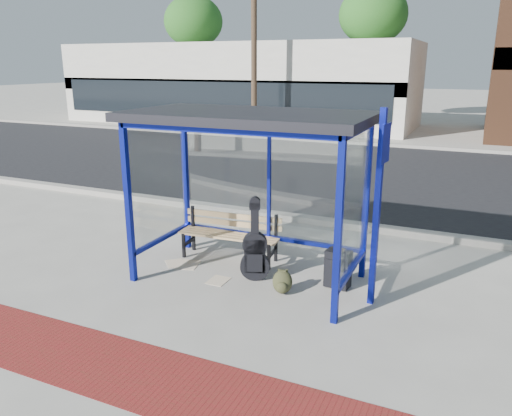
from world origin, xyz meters
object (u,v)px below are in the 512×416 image
at_px(suitcase, 338,269).
at_px(backpack, 282,283).
at_px(bench, 230,232).
at_px(guitar_bag, 255,252).

bearing_deg(suitcase, backpack, -134.87).
height_order(bench, suitcase, bench).
height_order(bench, backpack, bench).
bearing_deg(bench, guitar_bag, -45.12).
relative_size(guitar_bag, suitcase, 1.98).
bearing_deg(backpack, bench, 126.96).
bearing_deg(backpack, guitar_bag, 136.08).
height_order(suitcase, backpack, suitcase).
bearing_deg(bench, suitcase, -15.37).
bearing_deg(guitar_bag, backpack, -47.92).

